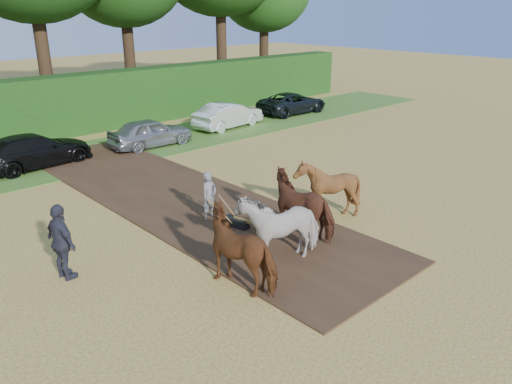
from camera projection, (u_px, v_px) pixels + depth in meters
name	position (u px, v px, depth m)	size (l,w,h in m)	color
ground	(295.00, 293.00, 11.62)	(120.00, 120.00, 0.00)	gold
earth_strip	(177.00, 197.00, 17.38)	(4.50, 17.00, 0.05)	#472D1C
grass_verge	(54.00, 163.00, 21.23)	(50.00, 5.00, 0.03)	#38601E
hedgerow	(12.00, 113.00, 23.80)	(46.00, 1.60, 3.00)	#14380F
spectator_far	(62.00, 242.00, 11.94)	(1.14, 0.47, 1.94)	#272734
plough_team	(290.00, 214.00, 13.71)	(6.22, 4.99, 1.86)	brown
parked_cars	(66.00, 144.00, 21.49)	(35.91, 2.96, 1.44)	#A9AAB0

